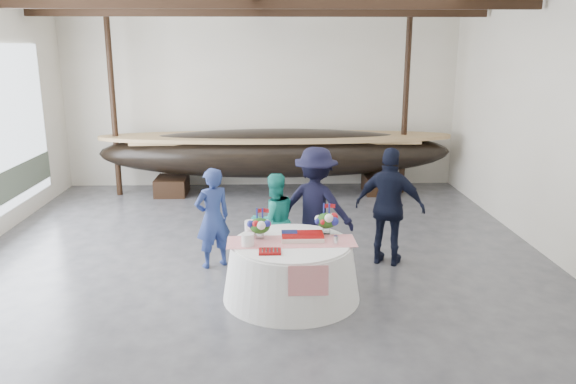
{
  "coord_description": "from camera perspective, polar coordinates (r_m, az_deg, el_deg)",
  "views": [
    {
      "loc": [
        0.19,
        -8.5,
        3.53
      ],
      "look_at": [
        0.5,
        0.44,
        1.22
      ],
      "focal_mm": 35.0,
      "sensor_mm": 36.0,
      "label": 1
    }
  ],
  "objects": [
    {
      "name": "floor",
      "position": [
        9.2,
        -3.04,
        -8.08
      ],
      "size": [
        10.0,
        12.0,
        0.01
      ],
      "primitive_type": "cube",
      "color": "#3D3D42",
      "rests_on": "ground"
    },
    {
      "name": "tabletop_items",
      "position": [
        8.12,
        0.18,
        -3.68
      ],
      "size": [
        1.84,
        1.04,
        0.4
      ],
      "color": "red",
      "rests_on": "banquet_table"
    },
    {
      "name": "wall_front",
      "position": [
        2.81,
        -5.74,
        -12.63
      ],
      "size": [
        10.0,
        0.02,
        4.5
      ],
      "primitive_type": "cube",
      "color": "silver",
      "rests_on": "ground"
    },
    {
      "name": "pavilion_structure",
      "position": [
        9.37,
        -3.29,
        17.37
      ],
      "size": [
        9.8,
        11.76,
        4.5
      ],
      "color": "black",
      "rests_on": "ground"
    },
    {
      "name": "guest_woman_teal",
      "position": [
        9.17,
        -1.43,
        -2.9
      ],
      "size": [
        0.93,
        0.83,
        1.57
      ],
      "primitive_type": "imported",
      "rotation": [
        0.0,
        0.0,
        3.5
      ],
      "color": "teal",
      "rests_on": "ground"
    },
    {
      "name": "wall_back",
      "position": [
        14.56,
        -2.76,
        9.43
      ],
      "size": [
        10.0,
        0.02,
        4.5
      ],
      "primitive_type": "cube",
      "color": "silver",
      "rests_on": "ground"
    },
    {
      "name": "guest_man_left",
      "position": [
        9.27,
        2.84,
        -1.46
      ],
      "size": [
        1.46,
        1.18,
        1.97
      ],
      "primitive_type": "imported",
      "rotation": [
        0.0,
        0.0,
        2.73
      ],
      "color": "black",
      "rests_on": "ground"
    },
    {
      "name": "guest_man_right",
      "position": [
        9.37,
        10.3,
        -1.5
      ],
      "size": [
        1.25,
        0.92,
        1.97
      ],
      "primitive_type": "imported",
      "rotation": [
        0.0,
        0.0,
        2.71
      ],
      "color": "black",
      "rests_on": "ground"
    },
    {
      "name": "guest_woman_blue",
      "position": [
        9.22,
        -7.66,
        -2.63
      ],
      "size": [
        0.73,
        0.65,
        1.67
      ],
      "primitive_type": "imported",
      "rotation": [
        0.0,
        0.0,
        3.65
      ],
      "color": "navy",
      "rests_on": "ground"
    },
    {
      "name": "longboat_display",
      "position": [
        13.77,
        -1.23,
        4.02
      ],
      "size": [
        8.59,
        1.72,
        1.61
      ],
      "color": "black",
      "rests_on": "ground"
    },
    {
      "name": "banquet_table",
      "position": [
        8.16,
        0.34,
        -7.89
      ],
      "size": [
        1.98,
        1.98,
        0.85
      ],
      "color": "white",
      "rests_on": "ground"
    }
  ]
}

